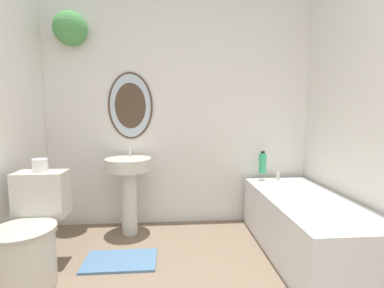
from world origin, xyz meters
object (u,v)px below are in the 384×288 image
(toilet, at_px, (30,237))
(shampoo_bottle, at_px, (263,163))
(bathtub, at_px, (306,224))
(toilet_paper_roll, at_px, (40,165))
(pedestal_sink, at_px, (129,179))

(toilet, height_order, shampoo_bottle, shampoo_bottle)
(toilet, bearing_deg, bathtub, 5.47)
(bathtub, xyz_separation_m, shampoo_bottle, (-0.18, 0.63, 0.42))
(toilet_paper_roll, bearing_deg, pedestal_sink, 40.90)
(pedestal_sink, xyz_separation_m, shampoo_bottle, (1.37, 0.10, 0.12))
(toilet, bearing_deg, toilet_paper_roll, 90.00)
(pedestal_sink, height_order, toilet_paper_roll, pedestal_sink)
(toilet_paper_roll, bearing_deg, shampoo_bottle, 17.44)
(bathtub, bearing_deg, toilet, -174.53)
(toilet, relative_size, shampoo_bottle, 3.25)
(shampoo_bottle, bearing_deg, pedestal_sink, -175.64)
(toilet, relative_size, bathtub, 0.51)
(pedestal_sink, distance_m, shampoo_bottle, 1.38)
(bathtub, height_order, toilet_paper_roll, toilet_paper_roll)
(pedestal_sink, height_order, bathtub, pedestal_sink)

